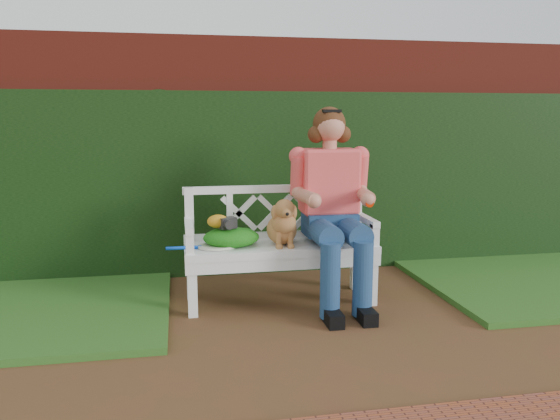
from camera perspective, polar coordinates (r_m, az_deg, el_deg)
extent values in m
plane|color=brown|center=(3.82, 5.50, -12.98)|extent=(60.00, 60.00, 0.00)
cube|color=maroon|center=(5.39, 0.07, 5.77)|extent=(10.00, 0.30, 2.20)
cube|color=#1C3612|center=(5.20, 0.52, 2.86)|extent=(10.00, 0.18, 1.70)
cube|color=#1C4815|center=(5.66, 26.96, -6.18)|extent=(2.60, 2.00, 0.05)
cube|color=black|center=(4.20, -5.52, -1.34)|extent=(0.15, 0.13, 0.08)
ellipsoid|color=#C07F17|center=(4.21, -6.50, -1.18)|extent=(0.19, 0.16, 0.10)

